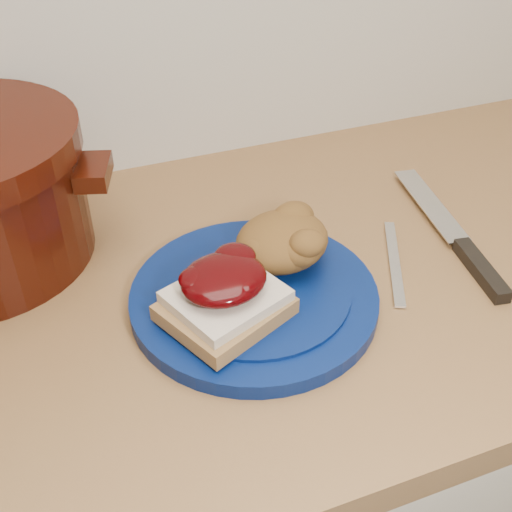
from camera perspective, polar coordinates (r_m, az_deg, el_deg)
name	(u,v)px	position (r m, az deg, el deg)	size (l,w,h in m)	color
base_cabinet	(259,496)	(1.12, 0.30, -20.58)	(4.00, 0.60, 0.86)	beige
plate	(254,297)	(0.71, -0.18, -3.70)	(0.27, 0.27, 0.02)	#05174C
sandwich	(225,295)	(0.66, -2.80, -3.48)	(0.15, 0.14, 0.06)	olive
stuffing_mound	(282,241)	(0.72, 2.34, 1.33)	(0.11, 0.10, 0.06)	brown
chef_knife	(466,250)	(0.82, 18.16, 0.49)	(0.07, 0.28, 0.02)	black
butter_knife	(394,262)	(0.79, 12.20, -0.49)	(0.16, 0.01, 0.00)	silver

